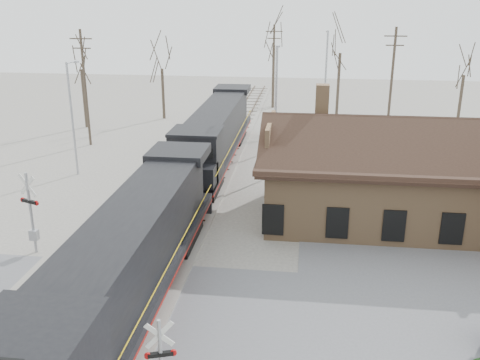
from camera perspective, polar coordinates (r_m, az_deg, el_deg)
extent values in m
plane|color=#A7A297|center=(24.18, -11.43, -13.84)|extent=(140.00, 140.00, 0.00)
cube|color=slate|center=(24.17, -11.43, -13.81)|extent=(60.00, 9.00, 0.03)
cube|color=#A7A297|center=(37.15, -4.25, -1.28)|extent=(3.40, 90.00, 0.12)
cube|color=#473323|center=(37.26, -5.34, -1.07)|extent=(0.08, 90.00, 0.14)
cube|color=#473323|center=(36.98, -3.17, -1.17)|extent=(0.08, 90.00, 0.14)
cube|color=#A7A297|center=(38.27, -10.87, -0.96)|extent=(3.40, 90.00, 0.12)
cube|color=#473323|center=(38.46, -11.90, -0.76)|extent=(0.08, 90.00, 0.14)
cube|color=#473323|center=(38.02, -9.85, -0.86)|extent=(0.08, 90.00, 0.14)
cube|color=#98734F|center=(33.34, 15.25, -0.82)|extent=(14.00, 8.00, 4.00)
cube|color=black|center=(32.70, 15.57, 2.64)|extent=(15.20, 9.20, 0.30)
cube|color=black|center=(30.25, 16.30, 3.22)|extent=(15.00, 4.71, 2.66)
cube|color=black|center=(34.65, 15.22, 5.30)|extent=(15.00, 4.71, 2.66)
cube|color=#98734F|center=(33.18, 8.74, 8.16)|extent=(0.80, 0.80, 2.20)
cube|color=black|center=(29.84, -7.26, -5.61)|extent=(2.66, 4.25, 1.06)
cube|color=black|center=(23.59, -11.52, -10.67)|extent=(3.19, 21.24, 0.37)
cube|color=maroon|center=(23.71, -11.48, -11.16)|extent=(3.21, 21.24, 0.13)
cube|color=black|center=(23.96, -10.79, -5.70)|extent=(2.76, 15.40, 2.97)
cube|color=black|center=(37.00, -4.26, -0.51)|extent=(2.66, 4.25, 1.06)
cube|color=black|center=(50.01, -1.15, 4.79)|extent=(2.66, 4.25, 1.06)
cube|color=black|center=(43.21, -2.49, 3.62)|extent=(3.19, 21.24, 0.37)
cube|color=maroon|center=(43.27, -2.49, 3.32)|extent=(3.21, 21.24, 0.13)
cube|color=black|center=(44.07, -2.23, 6.14)|extent=(2.76, 15.40, 2.97)
cube|color=black|center=(35.34, -4.67, 2.79)|extent=(3.19, 2.97, 2.97)
cube|color=black|center=(33.93, -5.24, 0.47)|extent=(3.19, 1.91, 1.49)
cube|color=black|center=(33.51, -5.54, -2.69)|extent=(2.97, 0.25, 1.06)
cube|color=silver|center=(17.42, -8.59, -16.02)|extent=(0.90, 0.33, 0.94)
cube|color=silver|center=(17.42, -8.59, -16.02)|extent=(0.90, 0.33, 0.94)
cube|color=black|center=(17.84, -8.47, -17.91)|extent=(0.81, 0.40, 0.13)
cylinder|color=#B20C0C|center=(17.84, -9.83, -17.99)|extent=(0.23, 0.14, 0.22)
cylinder|color=#B20C0C|center=(17.85, -7.12, -17.81)|extent=(0.23, 0.14, 0.22)
cylinder|color=#A5A8AD|center=(29.93, -21.38, -3.34)|extent=(0.16, 0.16, 4.46)
cube|color=silver|center=(29.40, -21.75, -0.52)|extent=(1.11, 0.44, 1.17)
cube|color=silver|center=(29.40, -21.75, -0.52)|extent=(1.11, 0.44, 1.17)
cube|color=black|center=(29.70, -21.54, -2.14)|extent=(0.99, 0.49, 0.17)
cylinder|color=#B20C0C|center=(29.34, -20.89, -2.32)|extent=(0.28, 0.17, 0.27)
cylinder|color=#B20C0C|center=(30.06, -22.18, -1.97)|extent=(0.28, 0.17, 0.27)
cube|color=#A5A8AD|center=(30.40, -21.11, -5.48)|extent=(0.45, 0.33, 0.56)
cylinder|color=#A5A8AD|center=(41.66, -17.45, 6.12)|extent=(0.18, 0.18, 8.45)
cylinder|color=#A5A8AD|center=(41.80, -17.52, 11.92)|extent=(0.12, 1.80, 0.12)
cube|color=#A5A8AD|center=(42.53, -17.06, 11.94)|extent=(0.25, 0.50, 0.12)
cylinder|color=#A5A8AD|center=(39.42, 3.82, 7.13)|extent=(0.18, 0.18, 9.63)
cylinder|color=#A5A8AD|center=(39.61, 4.06, 14.08)|extent=(0.12, 1.80, 0.12)
cube|color=#A5A8AD|center=(40.41, 4.13, 14.04)|extent=(0.25, 0.50, 0.12)
cylinder|color=#A5A8AD|center=(53.08, 9.09, 10.17)|extent=(0.18, 0.18, 9.82)
cylinder|color=#A5A8AD|center=(53.45, 9.34, 15.42)|extent=(0.12, 1.80, 0.12)
cube|color=#A5A8AD|center=(54.26, 9.31, 15.36)|extent=(0.25, 0.50, 0.12)
cylinder|color=#382D23|center=(49.83, -16.16, 9.32)|extent=(0.24, 0.24, 10.23)
cube|color=#382D23|center=(49.33, -16.63, 14.25)|extent=(2.00, 0.10, 0.10)
cube|color=#382D23|center=(49.40, -16.54, 13.33)|extent=(1.60, 0.10, 0.10)
cylinder|color=#382D23|center=(65.82, 3.59, 12.03)|extent=(0.24, 0.24, 9.68)
cube|color=#382D23|center=(65.44, 3.67, 15.54)|extent=(2.00, 0.10, 0.10)
cube|color=#382D23|center=(65.50, 3.65, 14.84)|extent=(1.60, 0.10, 0.10)
cylinder|color=#382D23|center=(51.37, 15.82, 9.68)|extent=(0.24, 0.24, 10.33)
cube|color=#382D23|center=(50.88, 16.28, 14.52)|extent=(2.00, 0.10, 0.10)
cube|color=#382D23|center=(50.95, 16.19, 13.63)|extent=(1.60, 0.10, 0.10)
cylinder|color=#382D23|center=(57.30, -16.28, 8.33)|extent=(0.32, 0.32, 5.93)
cylinder|color=#382D23|center=(59.75, -8.20, 9.08)|extent=(0.32, 0.32, 5.44)
cylinder|color=#382D23|center=(65.03, 3.57, 10.92)|extent=(0.32, 0.32, 7.40)
cylinder|color=#382D23|center=(61.88, 10.44, 10.00)|extent=(0.32, 0.32, 6.91)
cylinder|color=#382D23|center=(59.48, 22.43, 7.75)|extent=(0.32, 0.32, 5.36)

